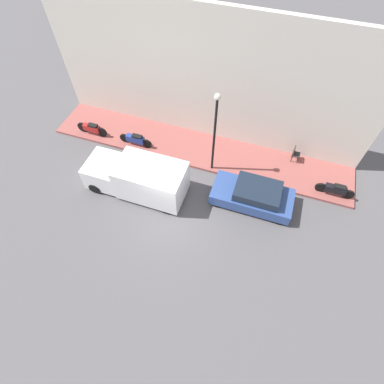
{
  "coord_description": "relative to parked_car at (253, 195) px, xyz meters",
  "views": [
    {
      "loc": [
        -7.16,
        -3.54,
        12.79
      ],
      "look_at": [
        1.07,
        -0.76,
        0.6
      ],
      "focal_mm": 28.0,
      "sensor_mm": 36.0,
      "label": 1
    }
  ],
  "objects": [
    {
      "name": "ground_plane",
      "position": [
        -1.84,
        3.71,
        -0.62
      ],
      "size": [
        60.0,
        60.0,
        0.0
      ],
      "primitive_type": "plane",
      "color": "#514F51"
    },
    {
      "name": "building_facade",
      "position": [
        4.1,
        3.71,
        3.04
      ],
      "size": [
        0.3,
        17.33,
        7.32
      ],
      "color": "silver",
      "rests_on": "ground_plane"
    },
    {
      "name": "motorcycle_black",
      "position": [
        1.73,
        -3.87,
        -0.07
      ],
      "size": [
        0.3,
        1.92,
        0.74
      ],
      "color": "black",
      "rests_on": "sidewalk"
    },
    {
      "name": "parked_car",
      "position": [
        0.0,
        0.0,
        0.0
      ],
      "size": [
        1.8,
        3.99,
        1.29
      ],
      "color": "#2D4784",
      "rests_on": "ground_plane"
    },
    {
      "name": "delivery_van",
      "position": [
        -1.09,
        5.74,
        0.41
      ],
      "size": [
        1.98,
        5.12,
        2.03
      ],
      "color": "white",
      "rests_on": "ground_plane"
    },
    {
      "name": "sidewalk",
      "position": [
        2.58,
        3.71,
        -0.55
      ],
      "size": [
        2.73,
        17.33,
        0.15
      ],
      "color": "#934C47",
      "rests_on": "ground_plane"
    },
    {
      "name": "streetlamp",
      "position": [
        1.45,
        2.56,
        2.5
      ],
      "size": [
        0.3,
        0.3,
        4.8
      ],
      "color": "black",
      "rests_on": "sidewalk"
    },
    {
      "name": "cafe_chair",
      "position": [
        3.45,
        -1.6,
        0.07
      ],
      "size": [
        0.4,
        0.4,
        0.95
      ],
      "color": "#262626",
      "rests_on": "sidewalk"
    },
    {
      "name": "motorcycle_blue",
      "position": [
        1.74,
        7.23,
        -0.06
      ],
      "size": [
        0.3,
        1.98,
        0.75
      ],
      "color": "navy",
      "rests_on": "sidewalk"
    },
    {
      "name": "motorcycle_red",
      "position": [
        1.72,
        10.05,
        -0.05
      ],
      "size": [
        0.3,
        1.92,
        0.76
      ],
      "color": "#B21E1E",
      "rests_on": "sidewalk"
    }
  ]
}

